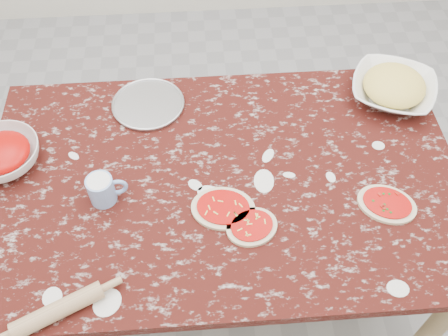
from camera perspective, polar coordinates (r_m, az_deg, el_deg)
ground at (r=2.34m, az=0.00°, el=-12.01°), size 4.00×4.00×0.00m
worktable at (r=1.76m, az=0.00°, el=-2.63°), size 1.60×1.00×0.75m
pizza_tray at (r=1.93m, az=-8.54°, el=7.09°), size 0.27×0.27×0.01m
sauce_bowl at (r=1.86m, az=-23.68°, el=1.30°), size 0.32×0.32×0.08m
cheese_bowl at (r=2.02m, az=18.50°, el=8.38°), size 0.40×0.40×0.08m
flour_mug at (r=1.65m, az=-13.54°, el=-2.35°), size 0.13×0.09×0.10m
pizza_left at (r=1.62m, az=-0.10°, el=-4.55°), size 0.23×0.20×0.02m
pizza_mid at (r=1.58m, az=3.16°, el=-6.63°), size 0.20×0.18×0.02m
pizza_right at (r=1.71m, az=17.89°, el=-3.88°), size 0.23×0.21×0.02m
rolling_pin at (r=1.51m, az=-18.23°, el=-15.00°), size 0.25×0.16×0.05m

